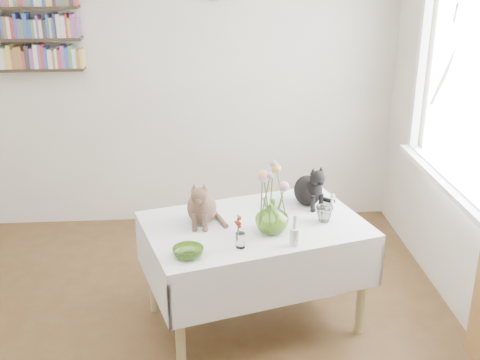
{
  "coord_description": "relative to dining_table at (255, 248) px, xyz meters",
  "views": [
    {
      "loc": [
        0.29,
        -2.78,
        2.34
      ],
      "look_at": [
        0.54,
        0.49,
        1.05
      ],
      "focal_mm": 45.0,
      "sensor_mm": 36.0,
      "label": 1
    }
  ],
  "objects": [
    {
      "name": "dining_table",
      "position": [
        0.0,
        0.0,
        0.0
      ],
      "size": [
        1.53,
        1.2,
        0.72
      ],
      "color": "white",
      "rests_on": "room"
    },
    {
      "name": "tabby_cat",
      "position": [
        -0.33,
        0.04,
        0.33
      ],
      "size": [
        0.23,
        0.28,
        0.3
      ],
      "primitive_type": null,
      "rotation": [
        0.0,
        0.0,
        -0.13
      ],
      "color": "brown",
      "rests_on": "dining_table"
    },
    {
      "name": "room",
      "position": [
        -0.64,
        -0.59,
        0.71
      ],
      "size": [
        4.08,
        4.58,
        2.58
      ],
      "color": "brown",
      "rests_on": "ground"
    },
    {
      "name": "drinking_glass",
      "position": [
        0.44,
        -0.0,
        0.23
      ],
      "size": [
        0.11,
        0.11,
        0.1
      ],
      "primitive_type": "imported",
      "rotation": [
        0.0,
        0.0,
        0.03
      ],
      "color": "white",
      "rests_on": "dining_table"
    },
    {
      "name": "porcelain_figurine",
      "position": [
        0.53,
        0.18,
        0.22
      ],
      "size": [
        0.06,
        0.06,
        0.11
      ],
      "color": "white",
      "rests_on": "dining_table"
    },
    {
      "name": "berry_jar",
      "position": [
        -0.11,
        -0.31,
        0.28
      ],
      "size": [
        0.06,
        0.06,
        0.22
      ],
      "color": "white",
      "rests_on": "dining_table"
    },
    {
      "name": "flower_vase",
      "position": [
        0.09,
        -0.13,
        0.28
      ],
      "size": [
        0.23,
        0.23,
        0.21
      ],
      "primitive_type": "imported",
      "rotation": [
        0.0,
        0.0,
        -0.13
      ],
      "color": "#8CB849",
      "rests_on": "dining_table"
    },
    {
      "name": "candlestick",
      "position": [
        0.2,
        -0.31,
        0.24
      ],
      "size": [
        0.05,
        0.05,
        0.19
      ],
      "color": "white",
      "rests_on": "dining_table"
    },
    {
      "name": "black_cat",
      "position": [
        0.38,
        0.28,
        0.33
      ],
      "size": [
        0.28,
        0.31,
        0.3
      ],
      "primitive_type": null,
      "rotation": [
        0.0,
        0.0,
        0.38
      ],
      "color": "black",
      "rests_on": "dining_table"
    },
    {
      "name": "flower_bouquet",
      "position": [
        0.09,
        -0.12,
        0.52
      ],
      "size": [
        0.17,
        0.12,
        0.39
      ],
      "color": "#4C7233",
      "rests_on": "flower_vase"
    },
    {
      "name": "window",
      "position": [
        1.33,
        0.21,
        0.85
      ],
      "size": [
        0.12,
        1.52,
        1.32
      ],
      "color": "white",
      "rests_on": "room"
    },
    {
      "name": "green_bowl",
      "position": [
        -0.41,
        -0.4,
        0.2
      ],
      "size": [
        0.22,
        0.22,
        0.05
      ],
      "primitive_type": "imported",
      "rotation": [
        0.0,
        0.0,
        0.35
      ],
      "color": "#8CB849",
      "rests_on": "dining_table"
    },
    {
      "name": "bookshelf_unit",
      "position": [
        -1.74,
        1.57,
        1.3
      ],
      "size": [
        1.0,
        0.16,
        0.91
      ],
      "color": "#322515",
      "rests_on": "room"
    }
  ]
}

